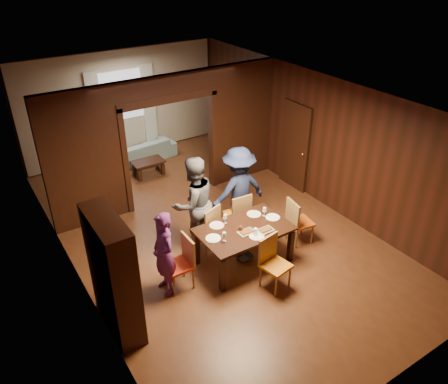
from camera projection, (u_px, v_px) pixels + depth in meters
floor at (209, 229)px, 9.20m from camera, size 9.00×9.00×0.00m
ceiling at (206, 94)px, 7.75m from camera, size 5.50×9.00×0.02m
room_walls at (164, 133)px, 9.82m from camera, size 5.52×9.01×2.90m
person_purple at (164, 254)px, 7.21m from camera, size 0.38×0.57×1.55m
person_grey at (194, 203)px, 8.27m from camera, size 0.99×0.81×1.89m
person_navy at (239, 190)px, 8.77m from camera, size 1.22×0.73×1.84m
sofa at (141, 151)px, 11.93m from camera, size 1.98×0.94×0.56m
serving_bowl at (245, 224)px, 7.93m from camera, size 0.33×0.33×0.08m
dining_table at (244, 245)px, 8.07m from camera, size 1.68×1.04×0.76m
coffee_table at (148, 168)px, 11.21m from camera, size 0.80×0.50×0.40m
chair_left at (178, 264)px, 7.44m from camera, size 0.44×0.44×0.97m
chair_right at (300, 221)px, 8.58m from camera, size 0.50×0.50×0.97m
chair_far_l at (205, 227)px, 8.41m from camera, size 0.56×0.56×0.97m
chair_far_r at (237, 213)px, 8.83m from camera, size 0.47×0.47×0.97m
chair_near at (276, 264)px, 7.43m from camera, size 0.51×0.51×0.97m
hutch at (113, 275)px, 6.42m from camera, size 0.40×1.20×2.00m
door_right at (295, 146)px, 10.31m from camera, size 0.06×0.90×2.10m
window_far at (121, 96)px, 11.58m from camera, size 1.20×0.03×1.30m
curtain_left at (97, 118)px, 11.42m from camera, size 0.35×0.06×2.40m
curtain_right at (149, 107)px, 12.13m from camera, size 0.35×0.06×2.40m
plate_left at (213, 238)px, 7.61m from camera, size 0.27×0.27×0.01m
plate_far_l at (217, 225)px, 7.95m from camera, size 0.27×0.27×0.01m
plate_far_r at (254, 214)px, 8.28m from camera, size 0.27×0.27×0.01m
plate_right at (273, 217)px, 8.19m from camera, size 0.27×0.27×0.01m
plate_near at (257, 236)px, 7.67m from camera, size 0.27×0.27×0.01m
platter_a at (246, 232)px, 7.76m from camera, size 0.30×0.20×0.04m
platter_b at (265, 230)px, 7.81m from camera, size 0.30×0.20×0.04m
wineglass_left at (224, 237)px, 7.50m from camera, size 0.08×0.08×0.18m
wineglass_far at (225, 219)px, 7.99m from camera, size 0.08×0.08×0.18m
wineglass_right at (264, 212)px, 8.20m from camera, size 0.08×0.08×0.18m
tumbler at (255, 232)px, 7.67m from camera, size 0.07×0.07×0.14m
condiment_jar at (241, 228)px, 7.78m from camera, size 0.08×0.08×0.11m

